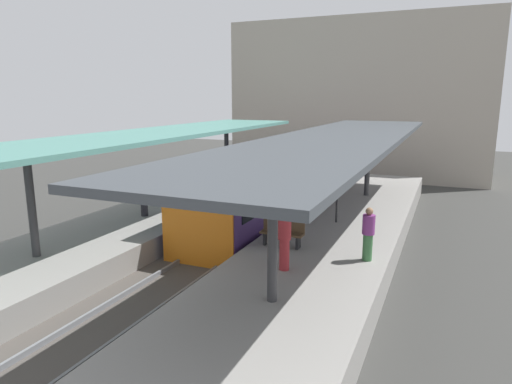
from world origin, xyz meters
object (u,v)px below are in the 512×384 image
(commuter_train, at_px, (271,185))
(platform_bench, at_px, (283,232))
(platform_sign, at_px, (338,180))
(passenger_mid_platform, at_px, (144,195))
(passenger_near_bench, at_px, (368,233))
(passenger_far_end, at_px, (285,239))

(commuter_train, distance_m, platform_bench, 6.36)
(platform_sign, xyz_separation_m, passenger_mid_platform, (-7.30, -2.13, -0.76))
(platform_bench, distance_m, passenger_near_bench, 2.76)
(platform_sign, bearing_deg, commuter_train, 146.69)
(commuter_train, height_order, passenger_far_end, commuter_train)
(commuter_train, height_order, platform_bench, commuter_train)
(passenger_far_end, bearing_deg, passenger_near_bench, 39.93)
(platform_bench, relative_size, passenger_near_bench, 0.88)
(platform_sign, bearing_deg, passenger_near_bench, -64.00)
(platform_bench, xyz_separation_m, passenger_mid_platform, (-6.36, 1.28, 0.40))
(passenger_near_bench, distance_m, passenger_far_end, 2.58)
(commuter_train, xyz_separation_m, passenger_mid_platform, (-3.71, -4.49, 0.14))
(passenger_mid_platform, relative_size, passenger_far_end, 0.97)
(passenger_near_bench, height_order, passenger_far_end, passenger_far_end)
(passenger_far_end, bearing_deg, platform_sign, 88.00)
(platform_sign, xyz_separation_m, passenger_near_bench, (1.79, -3.67, -0.80))
(passenger_near_bench, height_order, passenger_mid_platform, passenger_mid_platform)
(commuter_train, bearing_deg, passenger_far_end, -66.11)
(passenger_mid_platform, bearing_deg, platform_sign, 16.30)
(passenger_near_bench, distance_m, passenger_mid_platform, 9.22)
(platform_sign, distance_m, passenger_mid_platform, 7.64)
(platform_bench, height_order, platform_sign, platform_sign)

